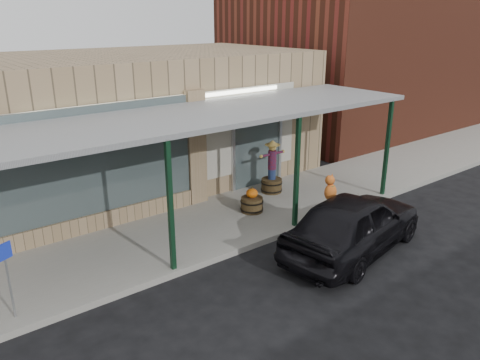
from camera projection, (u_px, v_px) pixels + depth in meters
ground at (304, 290)px, 9.55m from camera, size 120.00×120.00×0.00m
sidewalk at (206, 227)px, 12.22m from camera, size 40.00×3.20×0.15m
storefront at (125, 122)px, 14.95m from camera, size 12.00×6.25×4.20m
awning at (204, 116)px, 11.21m from camera, size 12.00×3.00×3.04m
block_buildings_near at (162, 62)px, 16.33m from camera, size 61.00×8.00×8.00m
barrel_scarecrow at (272, 175)px, 14.27m from camera, size 1.00×0.69×1.64m
barrel_pumpkin at (252, 203)px, 12.93m from camera, size 0.66×0.66×0.72m
handicap_sign at (7, 271)px, 8.14m from camera, size 0.28×0.14×1.47m
parked_sedan at (354, 223)px, 10.88m from camera, size 4.53×2.47×1.63m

